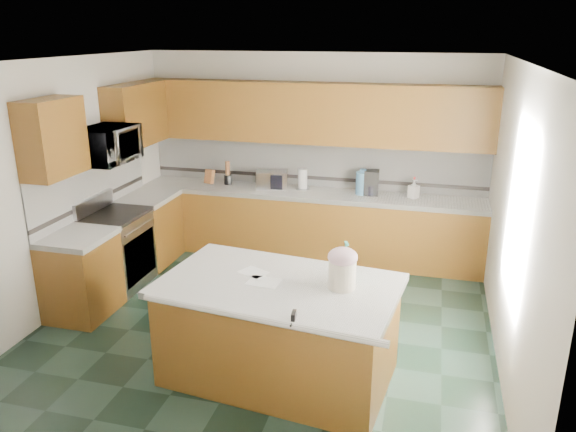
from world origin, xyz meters
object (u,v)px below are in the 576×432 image
(island_base, at_px, (279,333))
(knife_block, at_px, (209,177))
(toaster_oven, at_px, (272,179))
(coffee_maker, at_px, (371,182))
(island_top, at_px, (279,286))
(soap_bottle_island, at_px, (346,260))
(treat_jar, at_px, (342,274))

(island_base, xyz_separation_m, knife_block, (-1.81, 2.88, 0.59))
(toaster_oven, xyz_separation_m, coffee_maker, (1.34, 0.03, 0.04))
(island_top, distance_m, knife_block, 3.40)
(island_top, bearing_deg, toaster_oven, 114.12)
(island_top, bearing_deg, soap_bottle_island, 30.40)
(island_base, xyz_separation_m, island_top, (0.00, 0.00, 0.46))
(island_base, relative_size, knife_block, 9.66)
(toaster_oven, height_order, coffee_maker, coffee_maker)
(island_base, xyz_separation_m, soap_bottle_island, (0.53, 0.23, 0.66))
(island_base, bearing_deg, knife_block, 128.86)
(island_top, height_order, toaster_oven, toaster_oven)
(island_base, relative_size, coffee_maker, 5.99)
(treat_jar, height_order, coffee_maker, coffee_maker)
(soap_bottle_island, distance_m, coffee_maker, 2.68)
(treat_jar, height_order, soap_bottle_island, soap_bottle_island)
(soap_bottle_island, bearing_deg, knife_block, 107.20)
(island_base, relative_size, soap_bottle_island, 5.71)
(island_base, relative_size, toaster_oven, 4.70)
(knife_block, distance_m, toaster_oven, 0.91)
(island_base, distance_m, treat_jar, 0.81)
(treat_jar, xyz_separation_m, soap_bottle_island, (-0.00, 0.19, 0.05))
(knife_block, bearing_deg, island_base, -49.33)
(soap_bottle_island, xyz_separation_m, toaster_oven, (-1.43, 2.65, -0.05))
(treat_jar, height_order, knife_block, treat_jar)
(island_top, bearing_deg, treat_jar, 11.07)
(knife_block, relative_size, toaster_oven, 0.49)
(treat_jar, bearing_deg, coffee_maker, 115.99)
(coffee_maker, bearing_deg, toaster_oven, 177.05)
(island_base, distance_m, island_top, 0.46)
(coffee_maker, bearing_deg, soap_bottle_island, -92.28)
(island_base, bearing_deg, soap_bottle_island, 30.40)
(island_base, height_order, treat_jar, treat_jar)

